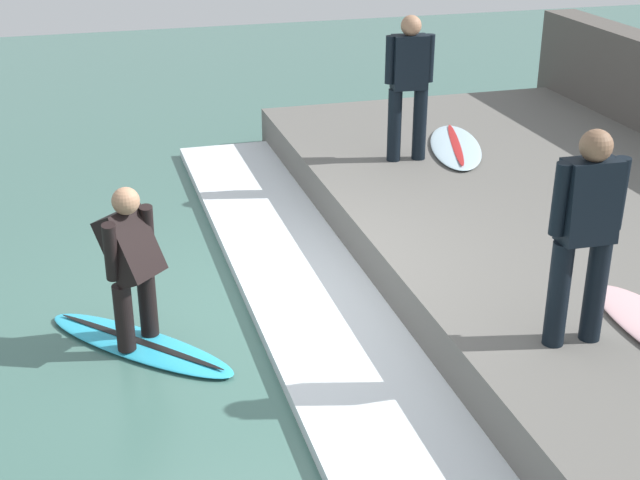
% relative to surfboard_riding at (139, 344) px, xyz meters
% --- Properties ---
extents(ground_plane, '(28.00, 28.00, 0.00)m').
position_rel_surfboard_riding_xyz_m(ground_plane, '(1.19, 0.21, -0.03)').
color(ground_plane, '#426B60').
extents(concrete_ledge, '(4.40, 9.96, 0.50)m').
position_rel_surfboard_riding_xyz_m(concrete_ledge, '(4.40, 0.21, 0.22)').
color(concrete_ledge, '#66635E').
rests_on(concrete_ledge, ground_plane).
extents(wave_foam_crest, '(1.19, 9.47, 0.11)m').
position_rel_surfboard_riding_xyz_m(wave_foam_crest, '(1.60, 0.21, 0.02)').
color(wave_foam_crest, silver).
rests_on(wave_foam_crest, ground_plane).
extents(surfboard_riding, '(1.65, 1.71, 0.07)m').
position_rel_surfboard_riding_xyz_m(surfboard_riding, '(0.00, 0.00, 0.00)').
color(surfboard_riding, '#2DADD1').
rests_on(surfboard_riding, ground_plane).
extents(surfer_riding, '(0.58, 0.58, 1.37)m').
position_rel_surfboard_riding_xyz_m(surfer_riding, '(0.00, 0.00, 0.79)').
color(surfer_riding, black).
rests_on(surfer_riding, surfboard_riding).
extents(surfer_waiting_near, '(0.55, 0.26, 1.62)m').
position_rel_surfboard_riding_xyz_m(surfer_waiting_near, '(3.04, -1.64, 1.39)').
color(surfer_waiting_near, black).
rests_on(surfer_waiting_near, concrete_ledge).
extents(surfer_waiting_far, '(0.56, 0.27, 1.66)m').
position_rel_surfboard_riding_xyz_m(surfer_waiting_far, '(3.35, 2.59, 1.41)').
color(surfer_waiting_far, black).
rests_on(surfer_waiting_far, concrete_ledge).
extents(surfboard_waiting_far, '(1.11, 1.85, 0.07)m').
position_rel_surfboard_riding_xyz_m(surfboard_waiting_far, '(4.07, 2.80, 0.50)').
color(surfboard_waiting_far, silver).
rests_on(surfboard_waiting_far, concrete_ledge).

